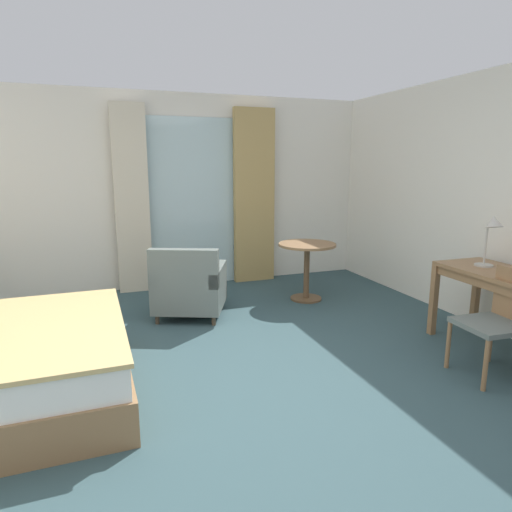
{
  "coord_description": "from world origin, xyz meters",
  "views": [
    {
      "loc": [
        -0.86,
        -2.95,
        1.66
      ],
      "look_at": [
        0.44,
        0.65,
        0.86
      ],
      "focal_mm": 31.22,
      "sensor_mm": 36.0,
      "label": 1
    }
  ],
  "objects_px": {
    "round_cafe_table": "(307,258)",
    "desk_lamp": "(492,229)",
    "armchair_by_window": "(190,287)",
    "desk_chair": "(500,317)"
  },
  "relations": [
    {
      "from": "desk_chair",
      "to": "round_cafe_table",
      "type": "height_order",
      "value": "desk_chair"
    },
    {
      "from": "desk_chair",
      "to": "armchair_by_window",
      "type": "bearing_deg",
      "value": 132.73
    },
    {
      "from": "desk_chair",
      "to": "round_cafe_table",
      "type": "relative_size",
      "value": 1.2
    },
    {
      "from": "desk_lamp",
      "to": "armchair_by_window",
      "type": "distance_m",
      "value": 3.03
    },
    {
      "from": "desk_chair",
      "to": "armchair_by_window",
      "type": "distance_m",
      "value": 2.99
    },
    {
      "from": "round_cafe_table",
      "to": "armchair_by_window",
      "type": "bearing_deg",
      "value": -174.86
    },
    {
      "from": "round_cafe_table",
      "to": "desk_lamp",
      "type": "bearing_deg",
      "value": -63.43
    },
    {
      "from": "armchair_by_window",
      "to": "round_cafe_table",
      "type": "distance_m",
      "value": 1.5
    },
    {
      "from": "armchair_by_window",
      "to": "desk_chair",
      "type": "bearing_deg",
      "value": -47.27
    },
    {
      "from": "round_cafe_table",
      "to": "desk_chair",
      "type": "bearing_deg",
      "value": -76.91
    }
  ]
}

